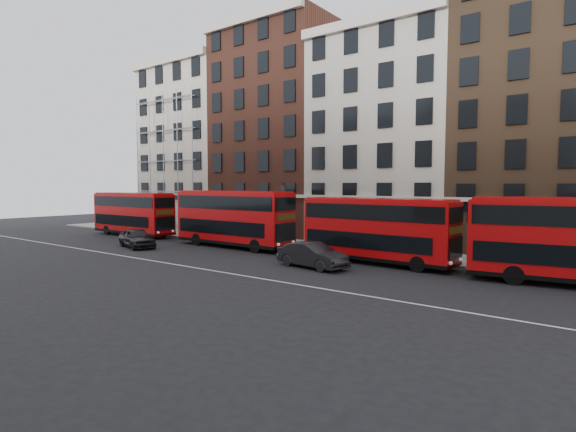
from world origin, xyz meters
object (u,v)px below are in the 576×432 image
Objects in this scene: bus_a at (133,213)px; bus_b at (233,217)px; car_front at (312,255)px; car_rear at (137,238)px; bus_c at (377,229)px.

bus_b is at bearing 0.49° from bus_a.
car_front is at bearing -8.23° from bus_a.
bus_b is at bearing -35.75° from car_rear.
car_front reaches higher than car_rear.
bus_a is 25.18m from car_front.
bus_a is at bearing 73.43° from car_rear.
bus_c reaches higher than car_rear.
bus_b reaches higher than car_front.
bus_a is 27.44m from bus_c.
bus_a is at bearing 90.15° from car_front.
bus_c is 4.86m from car_front.
bus_b is 13.20m from bus_c.
car_front is (10.59, -3.81, -1.75)m from bus_b.
bus_c is at bearing -59.87° from car_rear.
bus_b is 2.33× the size of car_front.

